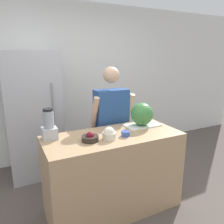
{
  "coord_description": "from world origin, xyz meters",
  "views": [
    {
      "loc": [
        -1.0,
        -1.67,
        1.75
      ],
      "look_at": [
        0.0,
        0.36,
        1.16
      ],
      "focal_mm": 35.0,
      "sensor_mm": 36.0,
      "label": 1
    }
  ],
  "objects_px": {
    "watermelon": "(142,114)",
    "bowl_small_blue": "(125,134)",
    "bowl_cream": "(109,134)",
    "bowl_cherries": "(90,138)",
    "person": "(111,127)",
    "blender": "(49,126)",
    "refrigerator": "(33,115)"
  },
  "relations": [
    {
      "from": "watermelon",
      "to": "bowl_cherries",
      "type": "bearing_deg",
      "value": -166.64
    },
    {
      "from": "watermelon",
      "to": "bowl_small_blue",
      "type": "xyz_separation_m",
      "value": [
        -0.35,
        -0.21,
        -0.12
      ]
    },
    {
      "from": "bowl_cream",
      "to": "bowl_small_blue",
      "type": "relative_size",
      "value": 1.51
    },
    {
      "from": "refrigerator",
      "to": "bowl_cherries",
      "type": "xyz_separation_m",
      "value": [
        0.38,
        -1.32,
        0.04
      ]
    },
    {
      "from": "bowl_cherries",
      "to": "bowl_cream",
      "type": "distance_m",
      "value": 0.2
    },
    {
      "from": "watermelon",
      "to": "bowl_cream",
      "type": "distance_m",
      "value": 0.59
    },
    {
      "from": "person",
      "to": "bowl_small_blue",
      "type": "distance_m",
      "value": 0.62
    },
    {
      "from": "refrigerator",
      "to": "blender",
      "type": "bearing_deg",
      "value": -88.3
    },
    {
      "from": "person",
      "to": "bowl_cherries",
      "type": "distance_m",
      "value": 0.77
    },
    {
      "from": "blender",
      "to": "bowl_cherries",
      "type": "bearing_deg",
      "value": -34.64
    },
    {
      "from": "refrigerator",
      "to": "blender",
      "type": "height_order",
      "value": "refrigerator"
    },
    {
      "from": "bowl_small_blue",
      "to": "person",
      "type": "bearing_deg",
      "value": 78.35
    },
    {
      "from": "watermelon",
      "to": "bowl_small_blue",
      "type": "distance_m",
      "value": 0.43
    },
    {
      "from": "refrigerator",
      "to": "watermelon",
      "type": "distance_m",
      "value": 1.61
    },
    {
      "from": "watermelon",
      "to": "bowl_small_blue",
      "type": "bearing_deg",
      "value": -148.63
    },
    {
      "from": "bowl_cream",
      "to": "bowl_cherries",
      "type": "bearing_deg",
      "value": 168.52
    },
    {
      "from": "refrigerator",
      "to": "blender",
      "type": "xyz_separation_m",
      "value": [
        0.03,
        -1.07,
        0.14
      ]
    },
    {
      "from": "person",
      "to": "bowl_cream",
      "type": "bearing_deg",
      "value": -117.92
    },
    {
      "from": "refrigerator",
      "to": "bowl_small_blue",
      "type": "bearing_deg",
      "value": -60.3
    },
    {
      "from": "refrigerator",
      "to": "watermelon",
      "type": "relative_size",
      "value": 6.63
    },
    {
      "from": "bowl_small_blue",
      "to": "blender",
      "type": "bearing_deg",
      "value": 159.16
    },
    {
      "from": "bowl_cream",
      "to": "blender",
      "type": "distance_m",
      "value": 0.62
    },
    {
      "from": "watermelon",
      "to": "blender",
      "type": "distance_m",
      "value": 1.09
    },
    {
      "from": "bowl_cream",
      "to": "bowl_small_blue",
      "type": "bearing_deg",
      "value": 0.36
    },
    {
      "from": "bowl_cherries",
      "to": "bowl_cream",
      "type": "height_order",
      "value": "bowl_cream"
    },
    {
      "from": "watermelon",
      "to": "bowl_cream",
      "type": "bearing_deg",
      "value": -158.46
    },
    {
      "from": "refrigerator",
      "to": "watermelon",
      "type": "bearing_deg",
      "value": -45.47
    },
    {
      "from": "refrigerator",
      "to": "blender",
      "type": "distance_m",
      "value": 1.08
    },
    {
      "from": "bowl_cherries",
      "to": "bowl_cream",
      "type": "xyz_separation_m",
      "value": [
        0.19,
        -0.04,
        0.02
      ]
    },
    {
      "from": "bowl_cherries",
      "to": "refrigerator",
      "type": "bearing_deg",
      "value": 106.29
    },
    {
      "from": "refrigerator",
      "to": "watermelon",
      "type": "height_order",
      "value": "refrigerator"
    },
    {
      "from": "bowl_cream",
      "to": "bowl_small_blue",
      "type": "distance_m",
      "value": 0.2
    }
  ]
}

